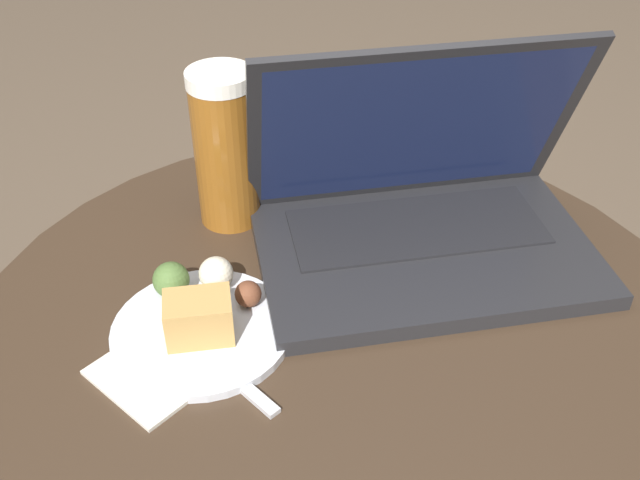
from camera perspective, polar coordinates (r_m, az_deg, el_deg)
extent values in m
cylinder|color=#38281C|center=(0.74, 1.52, -6.88)|extent=(0.73, 0.73, 0.02)
cube|color=silver|center=(0.71, -10.85, -8.71)|extent=(0.17, 0.15, 0.00)
cube|color=#232326|center=(0.81, 8.01, -1.00)|extent=(0.39, 0.29, 0.02)
cube|color=black|center=(0.83, 7.37, 1.02)|extent=(0.29, 0.16, 0.00)
cube|color=#232326|center=(0.80, 7.21, 8.58)|extent=(0.37, 0.16, 0.22)
cube|color=#19234C|center=(0.80, 7.26, 8.42)|extent=(0.34, 0.14, 0.19)
cylinder|color=brown|center=(0.84, -7.17, 6.45)|extent=(0.07, 0.07, 0.17)
cylinder|color=white|center=(0.79, -7.67, 12.11)|extent=(0.07, 0.07, 0.02)
cylinder|color=silver|center=(0.73, -8.98, -6.82)|extent=(0.17, 0.17, 0.01)
cube|color=tan|center=(0.70, -9.22, -5.85)|extent=(0.07, 0.06, 0.04)
sphere|color=beige|center=(0.76, -7.92, -2.55)|extent=(0.04, 0.04, 0.04)
sphere|color=brown|center=(0.74, -5.50, -4.11)|extent=(0.03, 0.03, 0.03)
sphere|color=#4C6B33|center=(0.76, -11.28, -2.99)|extent=(0.04, 0.04, 0.04)
cube|color=silver|center=(0.69, -6.59, -10.38)|extent=(0.05, 0.11, 0.00)
cube|color=silver|center=(0.73, -10.61, -6.88)|extent=(0.04, 0.05, 0.00)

